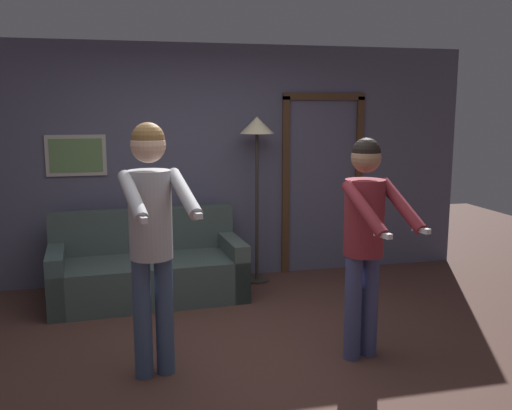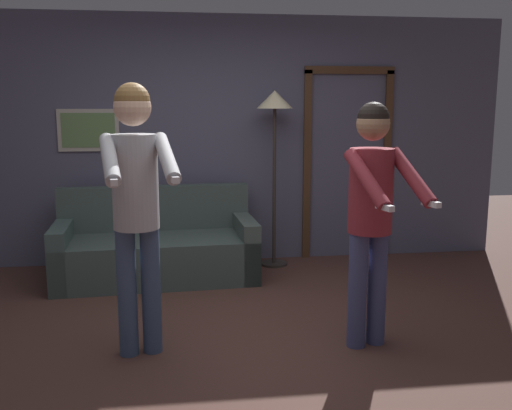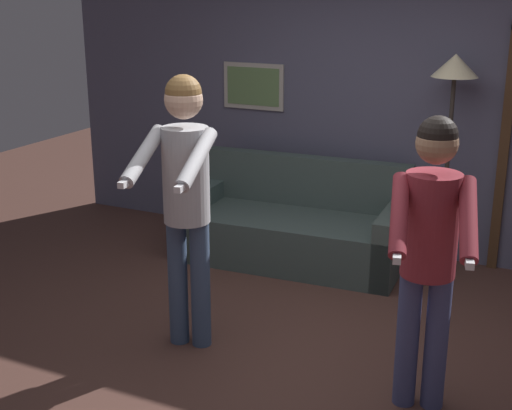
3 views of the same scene
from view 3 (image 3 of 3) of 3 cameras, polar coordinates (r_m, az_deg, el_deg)
The scene contains 6 objects.
ground_plane at distance 4.81m, azimuth 1.70°, elevation -11.90°, with size 12.00×12.00×0.00m, color #4F3129.
back_wall_assembly at distance 6.39m, azimuth 10.18°, elevation 7.64°, with size 6.40×0.10×2.60m.
couch at distance 6.26m, azimuth 3.09°, elevation -1.99°, with size 1.95×0.96×0.87m.
torchiere_lamp at distance 5.92m, azimuth 15.52°, elevation 8.99°, with size 0.37×0.37×1.82m.
person_standing_left at distance 4.54m, azimuth -5.70°, elevation 1.56°, with size 0.52×0.76×1.82m.
person_standing_right at distance 3.96m, azimuth 13.73°, elevation -2.72°, with size 0.53×0.68×1.70m.
Camera 3 is at (1.69, -3.84, 2.35)m, focal length 50.00 mm.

